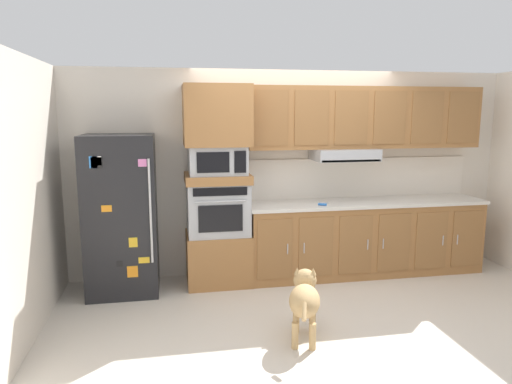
# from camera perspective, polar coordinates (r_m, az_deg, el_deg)

# --- Properties ---
(ground_plane) EXTENTS (9.60, 9.60, 0.00)m
(ground_plane) POSITION_cam_1_polar(r_m,az_deg,el_deg) (5.20, 7.50, -12.96)
(ground_plane) COLOR beige
(back_kitchen_wall) EXTENTS (6.20, 0.12, 2.50)m
(back_kitchen_wall) POSITION_cam_1_polar(r_m,az_deg,el_deg) (5.91, 4.43, 2.44)
(back_kitchen_wall) COLOR beige
(back_kitchen_wall) RESTS_ON ground
(side_panel_left) EXTENTS (0.12, 7.10, 2.50)m
(side_panel_left) POSITION_cam_1_polar(r_m,az_deg,el_deg) (4.78, -25.93, -0.25)
(side_panel_left) COLOR beige
(side_panel_left) RESTS_ON ground
(refrigerator) EXTENTS (0.76, 0.73, 1.76)m
(refrigerator) POSITION_cam_1_polar(r_m,az_deg,el_deg) (5.37, -16.09, -2.66)
(refrigerator) COLOR black
(refrigerator) RESTS_ON ground
(oven_base_cabinet) EXTENTS (0.74, 0.62, 0.60)m
(oven_base_cabinet) POSITION_cam_1_polar(r_m,az_deg,el_deg) (5.59, -4.61, -7.98)
(oven_base_cabinet) COLOR #996638
(oven_base_cabinet) RESTS_ON ground
(built_in_oven) EXTENTS (0.70, 0.62, 0.60)m
(built_in_oven) POSITION_cam_1_polar(r_m,az_deg,el_deg) (5.44, -4.69, -1.95)
(built_in_oven) COLOR #A8AAAF
(built_in_oven) RESTS_ON oven_base_cabinet
(appliance_mid_shelf) EXTENTS (0.74, 0.62, 0.10)m
(appliance_mid_shelf) POSITION_cam_1_polar(r_m,az_deg,el_deg) (5.38, -4.74, 1.71)
(appliance_mid_shelf) COLOR #996638
(appliance_mid_shelf) RESTS_ON built_in_oven
(microwave) EXTENTS (0.64, 0.54, 0.32)m
(microwave) POSITION_cam_1_polar(r_m,az_deg,el_deg) (5.35, -4.77, 3.93)
(microwave) COLOR #A8AAAF
(microwave) RESTS_ON appliance_mid_shelf
(appliance_upper_cabinet) EXTENTS (0.74, 0.62, 0.68)m
(appliance_upper_cabinet) POSITION_cam_1_polar(r_m,az_deg,el_deg) (5.33, -4.85, 9.30)
(appliance_upper_cabinet) COLOR #996638
(appliance_upper_cabinet) RESTS_ON microwave
(lower_cabinet_run) EXTENTS (2.92, 0.63, 0.88)m
(lower_cabinet_run) POSITION_cam_1_polar(r_m,az_deg,el_deg) (6.01, 13.11, -5.55)
(lower_cabinet_run) COLOR #996638
(lower_cabinet_run) RESTS_ON ground
(countertop_slab) EXTENTS (2.96, 0.64, 0.04)m
(countertop_slab) POSITION_cam_1_polar(r_m,az_deg,el_deg) (5.91, 13.26, -1.23)
(countertop_slab) COLOR beige
(countertop_slab) RESTS_ON lower_cabinet_run
(backsplash_panel) EXTENTS (2.96, 0.02, 0.50)m
(backsplash_panel) POSITION_cam_1_polar(r_m,az_deg,el_deg) (6.12, 12.28, 1.75)
(backsplash_panel) COLOR silver
(backsplash_panel) RESTS_ON countertop_slab
(upper_cabinet_with_hood) EXTENTS (2.92, 0.48, 0.88)m
(upper_cabinet_with_hood) POSITION_cam_1_polar(r_m,az_deg,el_deg) (5.91, 13.01, 8.56)
(upper_cabinet_with_hood) COLOR #996638
(upper_cabinet_with_hood) RESTS_ON backsplash_panel
(screwdriver) EXTENTS (0.15, 0.16, 0.03)m
(screwdriver) POSITION_cam_1_polar(r_m,az_deg,el_deg) (5.51, 8.13, -1.49)
(screwdriver) COLOR blue
(screwdriver) RESTS_ON countertop_slab
(dog) EXTENTS (0.39, 0.82, 0.57)m
(dog) POSITION_cam_1_polar(r_m,az_deg,el_deg) (4.28, 5.95, -12.68)
(dog) COLOR tan
(dog) RESTS_ON ground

